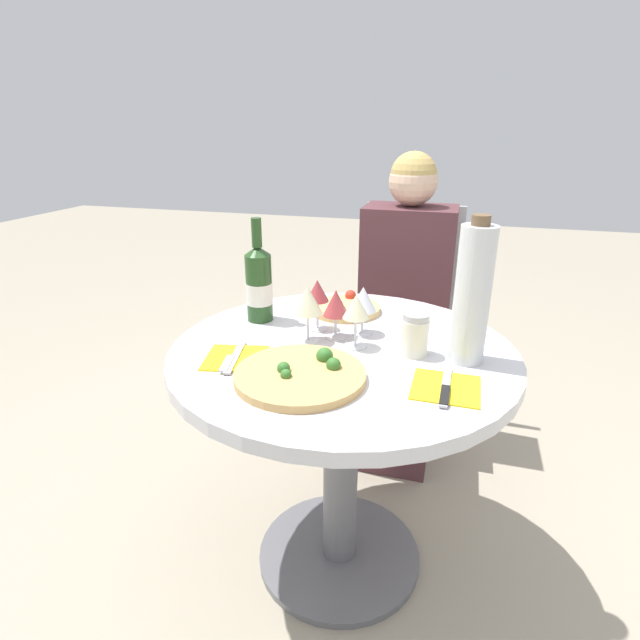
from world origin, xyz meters
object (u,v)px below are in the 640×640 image
object	(u,v)px
tall_carafe	(472,295)
wine_bottle	(259,284)
chair_behind_diner	(405,325)
dining_table	(342,404)
pizza_large	(301,374)
seated_diner	(401,325)

from	to	relation	value
tall_carafe	wine_bottle	bearing A→B (deg)	168.89
chair_behind_diner	wine_bottle	world-z (taller)	wine_bottle
dining_table	pizza_large	size ratio (longest dim) A/B	2.99
pizza_large	tall_carafe	xyz separation A→B (m)	(0.37, 0.21, 0.16)
chair_behind_diner	seated_diner	bearing A→B (deg)	90.00
dining_table	seated_diner	xyz separation A→B (m)	(0.08, 0.70, -0.02)
pizza_large	chair_behind_diner	bearing A→B (deg)	82.98
pizza_large	wine_bottle	world-z (taller)	wine_bottle
chair_behind_diner	tall_carafe	distance (m)	0.98
wine_bottle	chair_behind_diner	bearing A→B (deg)	63.16
chair_behind_diner	wine_bottle	size ratio (longest dim) A/B	3.17
chair_behind_diner	seated_diner	xyz separation A→B (m)	(-0.00, -0.16, 0.06)
dining_table	seated_diner	bearing A→B (deg)	83.63
wine_bottle	seated_diner	bearing A→B (deg)	57.12
chair_behind_diner	seated_diner	size ratio (longest dim) A/B	0.81
dining_table	chair_behind_diner	distance (m)	0.86
chair_behind_diner	dining_table	bearing A→B (deg)	84.80
dining_table	wine_bottle	world-z (taller)	wine_bottle
seated_diner	tall_carafe	size ratio (longest dim) A/B	3.30
dining_table	pizza_large	xyz separation A→B (m)	(-0.05, -0.20, 0.19)
chair_behind_diner	tall_carafe	bearing A→B (deg)	105.66
seated_diner	pizza_large	xyz separation A→B (m)	(-0.13, -0.89, 0.21)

